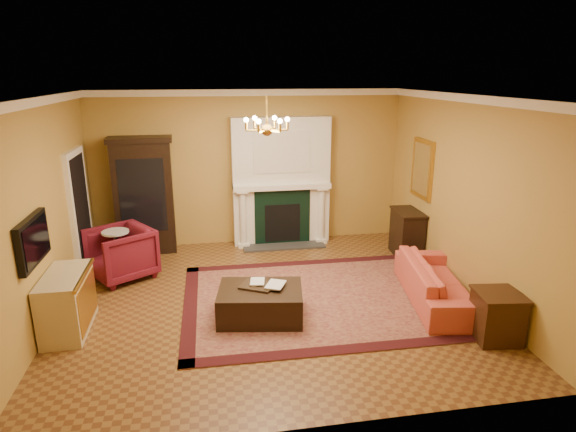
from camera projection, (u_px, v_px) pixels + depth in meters
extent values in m
cube|color=brown|center=(269.00, 301.00, 7.25)|extent=(6.00, 5.50, 0.02)
cube|color=silver|center=(267.00, 95.00, 6.38)|extent=(6.00, 5.50, 0.02)
cube|color=#B0873F|center=(249.00, 168.00, 9.42)|extent=(6.00, 0.02, 3.00)
cube|color=#B0873F|center=(309.00, 287.00, 4.21)|extent=(6.00, 0.02, 3.00)
cube|color=#B0873F|center=(41.00, 215.00, 6.32)|extent=(0.02, 5.50, 3.00)
cube|color=#B0873F|center=(464.00, 196.00, 7.31)|extent=(0.02, 5.50, 3.00)
cube|color=white|center=(281.00, 181.00, 9.43)|extent=(1.90, 0.32, 2.50)
cube|color=silver|center=(282.00, 152.00, 9.10)|extent=(1.10, 0.01, 0.80)
cube|color=#0D2F1F|center=(282.00, 218.00, 9.47)|extent=(1.10, 0.02, 1.10)
cube|color=black|center=(283.00, 223.00, 9.49)|extent=(0.70, 0.02, 0.75)
cube|color=#333333|center=(284.00, 245.00, 9.51)|extent=(1.60, 0.50, 0.04)
cube|color=white|center=(281.00, 186.00, 9.39)|extent=(1.90, 0.44, 0.10)
cylinder|color=white|center=(243.00, 218.00, 9.32)|extent=(0.14, 0.14, 1.18)
cylinder|color=white|center=(321.00, 214.00, 9.58)|extent=(0.14, 0.14, 1.18)
cube|color=white|center=(248.00, 93.00, 8.96)|extent=(6.00, 0.08, 0.12)
cube|color=white|center=(28.00, 103.00, 5.92)|extent=(0.08, 5.50, 0.12)
cube|color=white|center=(471.00, 99.00, 6.89)|extent=(0.08, 5.50, 0.12)
cube|color=white|center=(80.00, 212.00, 8.06)|extent=(0.08, 1.05, 2.10)
cube|color=black|center=(82.00, 214.00, 8.08)|extent=(0.02, 0.85, 1.95)
cube|color=black|center=(33.00, 241.00, 5.81)|extent=(0.08, 0.95, 0.58)
cube|color=black|center=(37.00, 240.00, 5.81)|extent=(0.01, 0.85, 0.48)
cube|color=gold|center=(422.00, 169.00, 8.58)|extent=(0.05, 0.76, 1.05)
cube|color=white|center=(421.00, 169.00, 8.58)|extent=(0.01, 0.62, 0.90)
cylinder|color=gold|center=(267.00, 111.00, 6.44)|extent=(0.03, 0.03, 0.40)
sphere|color=gold|center=(267.00, 130.00, 6.51)|extent=(0.16, 0.16, 0.16)
sphere|color=#FFE5B2|center=(287.00, 119.00, 6.52)|extent=(0.07, 0.07, 0.07)
sphere|color=#FFE5B2|center=(275.00, 118.00, 6.73)|extent=(0.07, 0.07, 0.07)
sphere|color=#FFE5B2|center=(255.00, 118.00, 6.68)|extent=(0.07, 0.07, 0.07)
sphere|color=#FFE5B2|center=(246.00, 120.00, 6.43)|extent=(0.07, 0.07, 0.07)
sphere|color=#FFE5B2|center=(259.00, 122.00, 6.22)|extent=(0.07, 0.07, 0.07)
sphere|color=#FFE5B2|center=(280.00, 121.00, 6.27)|extent=(0.07, 0.07, 0.07)
cube|color=#4E101C|center=(320.00, 298.00, 7.30)|extent=(4.09, 3.09, 0.02)
cube|color=black|center=(144.00, 198.00, 8.97)|extent=(1.07, 0.53, 2.10)
imported|color=maroon|center=(120.00, 251.00, 7.93)|extent=(1.23, 1.24, 0.95)
cylinder|color=black|center=(120.00, 274.00, 8.16)|extent=(0.31, 0.31, 0.04)
cylinder|color=black|center=(118.00, 253.00, 8.05)|extent=(0.07, 0.07, 0.70)
cylinder|color=white|center=(115.00, 232.00, 7.95)|extent=(0.44, 0.44, 0.03)
cube|color=#C2B18E|center=(67.00, 303.00, 6.32)|extent=(0.51, 1.07, 0.79)
imported|color=#C64A3F|center=(438.00, 276.00, 7.13)|extent=(0.94, 2.15, 0.81)
cube|color=#32190D|center=(497.00, 317.00, 6.12)|extent=(0.59, 0.59, 0.61)
cube|color=black|center=(407.00, 234.00, 8.93)|extent=(0.48, 0.78, 0.83)
cube|color=black|center=(260.00, 303.00, 6.67)|extent=(1.26, 1.00, 0.43)
cube|color=black|center=(257.00, 286.00, 6.68)|extent=(0.56, 0.52, 0.03)
imported|color=gray|center=(250.00, 274.00, 6.70)|extent=(0.20, 0.06, 0.27)
imported|color=gray|center=(267.00, 274.00, 6.63)|extent=(0.22, 0.12, 0.32)
cylinder|color=gray|center=(247.00, 182.00, 9.25)|extent=(0.11, 0.11, 0.09)
cone|color=#0F3710|center=(246.00, 171.00, 9.19)|extent=(0.16, 0.16, 0.34)
cylinder|color=gray|center=(314.00, 180.00, 9.47)|extent=(0.10, 0.10, 0.08)
cone|color=#0F3710|center=(314.00, 170.00, 9.42)|extent=(0.15, 0.15, 0.31)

